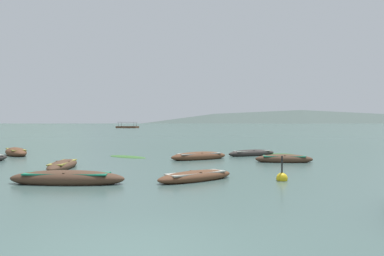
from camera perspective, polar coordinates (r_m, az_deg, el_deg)
ground_plane at (r=1506.00m, az=-0.33°, el=0.74°), size 6000.00×6000.00×0.00m
mountain_1 at (r=2551.47m, az=-22.91°, el=6.95°), size 1398.43×1398.43×554.71m
mountain_2 at (r=2206.78m, az=7.53°, el=8.22°), size 2494.11×2494.11×572.90m
mountain_3 at (r=2346.94m, az=23.85°, el=5.09°), size 1414.51×1414.51×359.14m
rowboat_0 at (r=22.16m, az=1.08°, el=-4.32°), size 3.71×2.74×0.57m
rowboat_1 at (r=27.65m, az=-25.19°, el=-3.34°), size 3.08×3.73×0.64m
rowboat_3 at (r=14.10m, az=-18.44°, el=-7.28°), size 4.16×1.23×0.61m
rowboat_6 at (r=24.92m, az=9.05°, el=-3.81°), size 3.52×2.25×0.51m
rowboat_8 at (r=14.15m, az=0.58°, el=-7.37°), size 3.25×2.81×0.47m
rowboat_10 at (r=18.82m, az=-19.05°, el=-5.36°), size 1.06×3.58×0.48m
rowboat_11 at (r=21.21m, az=13.79°, el=-4.60°), size 3.19×1.24×0.55m
ferry_0 at (r=154.12m, az=-9.78°, el=0.17°), size 9.43×5.75×2.54m
mooring_buoy at (r=14.50m, az=13.50°, el=-7.39°), size 0.42×0.42×1.06m
weed_patch_0 at (r=24.01m, az=-9.78°, el=-4.36°), size 3.13×2.80×0.14m
weed_patch_2 at (r=26.01m, az=12.70°, el=-3.98°), size 2.79×1.94×0.14m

